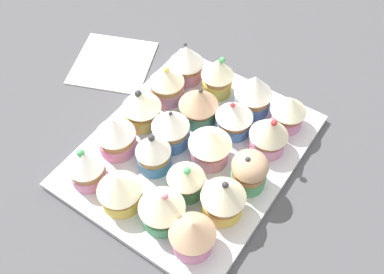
% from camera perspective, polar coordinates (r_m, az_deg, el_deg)
% --- Properties ---
extents(ground_plane, '(1.80, 1.80, 0.03)m').
position_cam_1_polar(ground_plane, '(0.74, 0.00, -2.67)').
color(ground_plane, '#4C4C51').
extents(baking_tray, '(0.31, 0.38, 0.01)m').
position_cam_1_polar(baking_tray, '(0.73, 0.00, -1.73)').
color(baking_tray, silver).
rests_on(baking_tray, ground_plane).
extents(cupcake_0, '(0.06, 0.06, 0.07)m').
position_cam_1_polar(cupcake_0, '(0.68, -13.47, -3.82)').
color(cupcake_0, pink).
rests_on(cupcake_0, baking_tray).
extents(cupcake_1, '(0.07, 0.07, 0.07)m').
position_cam_1_polar(cupcake_1, '(0.65, -9.32, -6.67)').
color(cupcake_1, '#EFC651').
rests_on(cupcake_1, baking_tray).
extents(cupcake_2, '(0.07, 0.07, 0.07)m').
position_cam_1_polar(cupcake_2, '(0.62, -3.91, -9.03)').
color(cupcake_2, '#4C9E6B').
rests_on(cupcake_2, baking_tray).
extents(cupcake_3, '(0.06, 0.06, 0.06)m').
position_cam_1_polar(cupcake_3, '(0.61, 0.05, -12.37)').
color(cupcake_3, pink).
rests_on(cupcake_3, baking_tray).
extents(cupcake_4, '(0.06, 0.06, 0.07)m').
position_cam_1_polar(cupcake_4, '(0.70, -9.84, 0.41)').
color(cupcake_4, pink).
rests_on(cupcake_4, baking_tray).
extents(cupcake_5, '(0.06, 0.06, 0.08)m').
position_cam_1_polar(cupcake_5, '(0.67, -5.02, -1.79)').
color(cupcake_5, '#477AC6').
rests_on(cupcake_5, baking_tray).
extents(cupcake_6, '(0.06, 0.06, 0.07)m').
position_cam_1_polar(cupcake_6, '(0.65, -0.79, -5.30)').
color(cupcake_6, '#4C9E6B').
rests_on(cupcake_6, baking_tray).
extents(cupcake_7, '(0.07, 0.07, 0.08)m').
position_cam_1_polar(cupcake_7, '(0.63, 4.05, -7.69)').
color(cupcake_7, '#EFC651').
rests_on(cupcake_7, baking_tray).
extents(cupcake_8, '(0.06, 0.06, 0.07)m').
position_cam_1_polar(cupcake_8, '(0.73, -6.65, 3.64)').
color(cupcake_8, '#EFC651').
rests_on(cupcake_8, baking_tray).
extents(cupcake_9, '(0.06, 0.06, 0.08)m').
position_cam_1_polar(cupcake_9, '(0.70, -2.78, 1.33)').
color(cupcake_9, '#477AC6').
rests_on(cupcake_9, baking_tray).
extents(cupcake_10, '(0.07, 0.07, 0.07)m').
position_cam_1_polar(cupcake_10, '(0.68, 2.39, -0.91)').
color(cupcake_10, pink).
rests_on(cupcake_10, baking_tray).
extents(cupcake_11, '(0.06, 0.06, 0.07)m').
position_cam_1_polar(cupcake_11, '(0.66, 7.38, -4.33)').
color(cupcake_11, '#4C9E6B').
rests_on(cupcake_11, baking_tray).
extents(cupcake_12, '(0.06, 0.06, 0.07)m').
position_cam_1_polar(cupcake_12, '(0.77, -3.26, 6.92)').
color(cupcake_12, pink).
rests_on(cupcake_12, baking_tray).
extents(cupcake_13, '(0.07, 0.07, 0.07)m').
position_cam_1_polar(cupcake_13, '(0.73, 0.84, 4.27)').
color(cupcake_13, '#4C9E6B').
rests_on(cupcake_13, baking_tray).
extents(cupcake_14, '(0.06, 0.06, 0.07)m').
position_cam_1_polar(cupcake_14, '(0.72, 5.46, 2.68)').
color(cupcake_14, '#477AC6').
rests_on(cupcake_14, baking_tray).
extents(cupcake_15, '(0.06, 0.06, 0.08)m').
position_cam_1_polar(cupcake_15, '(0.70, 9.92, 0.55)').
color(cupcake_15, pink).
rests_on(cupcake_15, baking_tray).
extents(cupcake_16, '(0.06, 0.06, 0.08)m').
position_cam_1_polar(cupcake_16, '(0.80, -0.71, 9.65)').
color(cupcake_16, pink).
rests_on(cupcake_16, baking_tray).
extents(cupcake_17, '(0.06, 0.06, 0.08)m').
position_cam_1_polar(cupcake_17, '(0.77, 3.31, 7.92)').
color(cupcake_17, '#EFC651').
rests_on(cupcake_17, baking_tray).
extents(cupcake_18, '(0.06, 0.06, 0.08)m').
position_cam_1_polar(cupcake_18, '(0.75, 7.93, 5.67)').
color(cupcake_18, '#477AC6').
rests_on(cupcake_18, baking_tray).
extents(cupcake_19, '(0.06, 0.06, 0.06)m').
position_cam_1_polar(cupcake_19, '(0.74, 12.31, 3.28)').
color(cupcake_19, pink).
rests_on(cupcake_19, baking_tray).
extents(napkin, '(0.19, 0.19, 0.01)m').
position_cam_1_polar(napkin, '(0.88, -10.14, 9.47)').
color(napkin, white).
rests_on(napkin, ground_plane).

